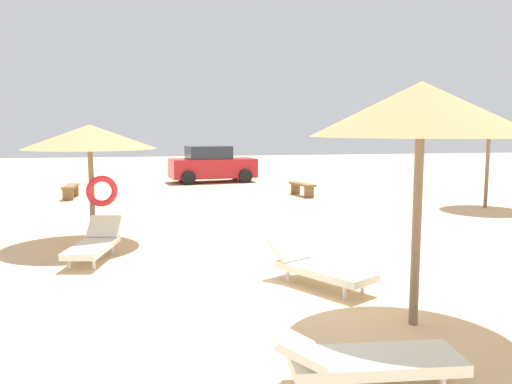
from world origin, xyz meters
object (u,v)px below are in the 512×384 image
at_px(parasol_3, 489,129).
at_px(lounger_1, 318,267).
at_px(parasol_1, 421,110).
at_px(parked_car, 212,165).
at_px(parasol_2, 90,138).
at_px(lounger_2, 94,244).
at_px(lounger_6, 362,359).
at_px(bench_0, 302,187).
at_px(bench_1, 71,189).

height_order(parasol_3, lounger_1, parasol_3).
xyz_separation_m(parasol_1, parked_car, (-0.21, 18.74, -1.97)).
distance_m(parasol_2, lounger_2, 2.60).
bearing_deg(lounger_6, bench_0, 75.04).
xyz_separation_m(lounger_2, lounger_6, (3.02, -5.91, -0.01)).
height_order(lounger_1, bench_1, lounger_1).
xyz_separation_m(parasol_2, lounger_6, (3.18, -7.53, -2.04)).
height_order(lounger_2, parked_car, parked_car).
bearing_deg(parasol_1, bench_0, 79.17).
height_order(bench_0, bench_1, same).
height_order(parasol_1, lounger_2, parasol_1).
bearing_deg(parasol_2, parasol_3, 12.75).
xyz_separation_m(lounger_1, lounger_2, (-3.71, 2.57, 0.01)).
distance_m(lounger_1, lounger_6, 3.42).
bearing_deg(bench_1, parasol_2, -79.50).
bearing_deg(parasol_3, lounger_6, -130.48).
xyz_separation_m(parasol_2, lounger_1, (3.87, -4.18, -2.03)).
xyz_separation_m(lounger_6, parked_car, (1.16, 20.21, 0.51)).
xyz_separation_m(parasol_3, bench_1, (-13.38, 5.28, -2.20)).
height_order(lounger_1, parked_car, parked_car).
relative_size(parasol_2, bench_1, 1.91).
xyz_separation_m(lounger_1, lounger_6, (-0.69, -3.35, -0.00)).
bearing_deg(lounger_1, bench_1, 113.73).
relative_size(parasol_1, lounger_2, 1.59).
bearing_deg(bench_0, parasol_1, -100.83).
relative_size(parasol_1, parasol_2, 1.08).
height_order(lounger_2, lounger_6, lounger_2).
bearing_deg(lounger_1, parked_car, 88.39).
height_order(parasol_3, bench_0, parasol_3).
distance_m(lounger_1, bench_0, 11.47).
bearing_deg(bench_1, lounger_2, -80.32).
relative_size(parasol_2, lounger_1, 1.47).
distance_m(parasol_1, bench_1, 15.46).
xyz_separation_m(parasol_1, lounger_6, (-1.37, -1.47, -2.48)).
xyz_separation_m(lounger_2, bench_0, (6.86, 8.46, 0.03)).
bearing_deg(bench_0, lounger_6, -104.96).
distance_m(parasol_3, lounger_6, 13.62).
relative_size(parasol_1, parasol_3, 1.12).
height_order(parasol_1, parked_car, parasol_1).
bearing_deg(parasol_1, parasol_3, 49.97).
relative_size(parasol_3, parked_car, 0.67).
bearing_deg(parasol_2, bench_1, 100.50).
relative_size(parasol_3, lounger_1, 1.42).
height_order(parasol_3, lounger_6, parasol_3).
relative_size(parasol_2, parked_car, 0.70).
xyz_separation_m(bench_0, bench_1, (-8.50, 1.12, 0.00)).
distance_m(lounger_2, bench_0, 10.89).
bearing_deg(lounger_2, parasol_3, 20.14).
xyz_separation_m(parasol_3, lounger_6, (-8.72, -10.22, -2.23)).
distance_m(parasol_3, bench_1, 14.55).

